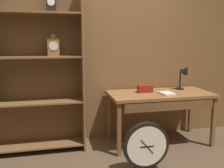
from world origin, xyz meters
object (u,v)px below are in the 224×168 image
Objects in this scene: bookshelf at (23,69)px; open_repair_manual at (167,93)px; round_clock_large at (146,147)px; desk_lamp at (185,73)px; toolbox_small at (145,89)px; workbench at (161,98)px.

bookshelf is 1.95m from open_repair_manual.
open_repair_manual is 0.38× the size of round_clock_large.
open_repair_manual is (-0.40, -0.26, -0.24)m from desk_lamp.
round_clock_large is at bearing -108.97° from toolbox_small.
desk_lamp reaches higher than workbench.
open_repair_manual is at bearing -39.09° from toolbox_small.
toolbox_small is 0.37× the size of round_clock_large.
toolbox_small is 0.32m from open_repair_manual.
toolbox_small is at bearing -175.00° from desk_lamp.
workbench is 6.65× the size of open_repair_manual.
bookshelf reaches higher than round_clock_large.
bookshelf reaches higher than workbench.
bookshelf is at bearing 147.62° from round_clock_large.
bookshelf is at bearing 175.28° from workbench.
desk_lamp reaches higher than toolbox_small.
desk_lamp is at bearing 19.44° from workbench.
desk_lamp is 0.68m from toolbox_small.
bookshelf is 1.91m from workbench.
round_clock_large is (-0.53, -0.62, -0.47)m from open_repair_manual.
workbench is 0.14m from open_repair_manual.
workbench is 2.52× the size of round_clock_large.
toolbox_small is (-0.64, -0.06, -0.20)m from desk_lamp.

